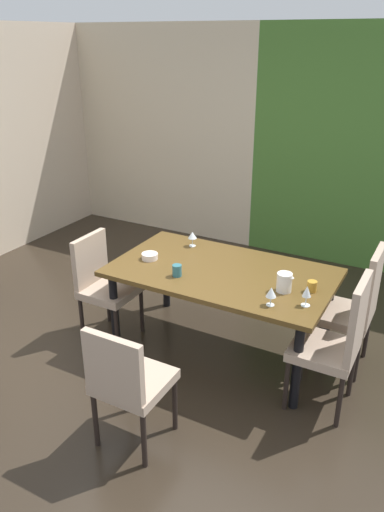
# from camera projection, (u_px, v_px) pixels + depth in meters

# --- Properties ---
(ground_plane) EXTENTS (5.91, 5.93, 0.02)m
(ground_plane) POSITION_uv_depth(u_px,v_px,m) (143.00, 370.00, 4.10)
(ground_plane) COLOR black
(back_panel_interior) EXTENTS (2.70, 0.10, 2.67)m
(back_panel_interior) POSITION_uv_depth(u_px,v_px,m) (160.00, 133.00, 6.60)
(back_panel_interior) COLOR beige
(back_panel_interior) RESTS_ON ground_plane
(dining_table) EXTENTS (1.80, 1.04, 0.76)m
(dining_table) POSITION_uv_depth(u_px,v_px,m) (222.00, 279.00, 4.11)
(dining_table) COLOR #533C1B
(dining_table) RESTS_ON ground_plane
(chair_right_near) EXTENTS (0.44, 0.44, 1.06)m
(chair_right_near) POSITION_uv_depth(u_px,v_px,m) (338.00, 340.00, 3.47)
(chair_right_near) COLOR tan
(chair_right_near) RESTS_ON ground_plane
(chair_left_near) EXTENTS (0.44, 0.44, 0.94)m
(chair_left_near) POSITION_uv_depth(u_px,v_px,m) (103.00, 281.00, 4.38)
(chair_left_near) COLOR tan
(chair_left_near) RESTS_ON ground_plane
(chair_right_far) EXTENTS (0.44, 0.44, 1.06)m
(chair_right_far) POSITION_uv_depth(u_px,v_px,m) (355.00, 305.00, 3.93)
(chair_right_far) COLOR tan
(chair_right_far) RESTS_ON ground_plane
(chair_head_near) EXTENTS (0.44, 0.44, 0.91)m
(chair_head_near) POSITION_uv_depth(u_px,v_px,m) (127.00, 380.00, 3.15)
(chair_head_near) COLOR tan
(chair_head_near) RESTS_ON ground_plane
(wine_glass_north) EXTENTS (0.07, 0.07, 0.14)m
(wine_glass_north) POSITION_uv_depth(u_px,v_px,m) (271.00, 293.00, 3.51)
(wine_glass_north) COLOR silver
(wine_glass_north) RESTS_ON dining_table
(wine_glass_near_window) EXTENTS (0.07, 0.07, 0.15)m
(wine_glass_near_window) POSITION_uv_depth(u_px,v_px,m) (307.00, 292.00, 3.50)
(wine_glass_near_window) COLOR silver
(wine_glass_near_window) RESTS_ON dining_table
(wine_glass_right) EXTENTS (0.08, 0.08, 0.14)m
(wine_glass_right) POSITION_uv_depth(u_px,v_px,m) (192.00, 236.00, 4.50)
(wine_glass_right) COLOR silver
(wine_glass_right) RESTS_ON dining_table
(serving_bowl_east) EXTENTS (0.14, 0.14, 0.05)m
(serving_bowl_east) POSITION_uv_depth(u_px,v_px,m) (150.00, 256.00, 4.27)
(serving_bowl_east) COLOR silver
(serving_bowl_east) RESTS_ON dining_table
(cup_corner) EXTENTS (0.08, 0.08, 0.10)m
(cup_corner) POSITION_uv_depth(u_px,v_px,m) (177.00, 270.00, 3.96)
(cup_corner) COLOR #2C636D
(cup_corner) RESTS_ON dining_table
(cup_west) EXTENTS (0.07, 0.07, 0.08)m
(cup_west) POSITION_uv_depth(u_px,v_px,m) (312.00, 286.00, 3.72)
(cup_west) COLOR #B27F29
(cup_west) RESTS_ON dining_table
(pitcher_center) EXTENTS (0.13, 0.12, 0.15)m
(pitcher_center) POSITION_uv_depth(u_px,v_px,m) (284.00, 282.00, 3.71)
(pitcher_center) COLOR silver
(pitcher_center) RESTS_ON dining_table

